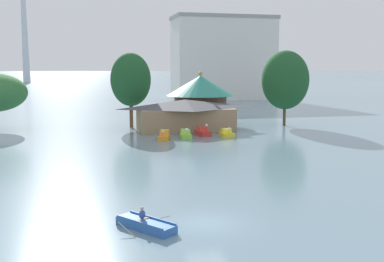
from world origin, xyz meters
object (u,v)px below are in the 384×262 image
rowboat_with_rower (146,224)px  background_building_block (223,58)px  green_roof_pavilion (200,97)px  pedal_boat_lime (186,135)px  shoreline_tree_right (285,80)px  pedal_boat_red (203,132)px  pedal_boat_yellow (227,134)px  pedal_boat_orange (164,136)px  boathouse (185,114)px  shoreline_tree_mid (131,80)px

rowboat_with_rower → background_building_block: background_building_block is taller
rowboat_with_rower → green_roof_pavilion: (15.99, 48.54, 4.30)m
pedal_boat_lime → shoreline_tree_right: size_ratio=0.21×
pedal_boat_red → pedal_boat_yellow: (2.88, -1.93, -0.05)m
pedal_boat_red → background_building_block: (24.95, 70.63, 11.58)m
pedal_boat_lime → pedal_boat_orange: bearing=-75.5°
boathouse → shoreline_tree_right: 17.84m
pedal_boat_orange → pedal_boat_lime: (3.02, 0.55, -0.02)m
green_roof_pavilion → shoreline_tree_mid: (-11.68, -1.16, 2.95)m
green_roof_pavilion → shoreline_tree_right: (12.93, -4.90, 2.83)m
pedal_boat_yellow → pedal_boat_orange: bearing=-90.3°
pedal_boat_orange → green_roof_pavilion: size_ratio=0.24×
shoreline_tree_mid → boathouse: bearing=-36.0°
pedal_boat_orange → shoreline_tree_right: shoreline_tree_right is taller
green_roof_pavilion → background_building_block: (21.94, 57.78, 7.50)m
pedal_boat_lime → pedal_boat_red: bearing=126.9°
rowboat_with_rower → pedal_boat_lime: pedal_boat_lime is taller
pedal_boat_orange → background_building_block: size_ratio=0.09×
pedal_boat_orange → pedal_boat_lime: bearing=119.7°
rowboat_with_rower → pedal_boat_yellow: pedal_boat_yellow is taller
pedal_boat_yellow → background_building_block: background_building_block is taller
green_roof_pavilion → shoreline_tree_right: bearing=-20.8°
pedal_boat_red → green_roof_pavilion: (3.01, 12.85, 4.08)m
rowboat_with_rower → shoreline_tree_mid: 48.13m
pedal_boat_red → boathouse: bearing=176.0°
shoreline_tree_mid → rowboat_with_rower: bearing=-95.2°
pedal_boat_yellow → rowboat_with_rower: bearing=-28.4°
shoreline_tree_right → shoreline_tree_mid: bearing=171.3°
pedal_boat_yellow → shoreline_tree_mid: size_ratio=0.20×
pedal_boat_orange → boathouse: boathouse is taller
pedal_boat_yellow → background_building_block: bearing=159.8°
pedal_boat_orange → shoreline_tree_mid: size_ratio=0.23×
rowboat_with_rower → pedal_boat_yellow: 37.30m
pedal_boat_orange → green_roof_pavilion: bearing=169.1°
rowboat_with_rower → shoreline_tree_right: size_ratio=0.32×
pedal_boat_lime → pedal_boat_yellow: bearing=93.2°
shoreline_tree_mid → pedal_boat_orange: bearing=-78.8°
pedal_boat_yellow → background_building_block: (22.08, 72.56, 11.63)m
pedal_boat_lime → green_roof_pavilion: green_roof_pavilion is taller
pedal_boat_lime → shoreline_tree_right: (18.80, 9.79, 6.93)m
boathouse → green_roof_pavilion: size_ratio=1.33×
background_building_block → pedal_boat_lime: bearing=-111.0°
shoreline_tree_mid → shoreline_tree_right: (24.61, -3.75, -0.11)m
rowboat_with_rower → pedal_boat_red: size_ratio=1.43×
pedal_boat_orange → background_building_block: (30.84, 73.02, 11.58)m
rowboat_with_rower → pedal_boat_red: bearing=123.5°
pedal_boat_red → background_building_block: 75.80m
pedal_boat_red → pedal_boat_yellow: 3.47m
pedal_boat_lime → background_building_block: size_ratio=0.08×
pedal_boat_orange → shoreline_tree_right: bearing=134.7°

